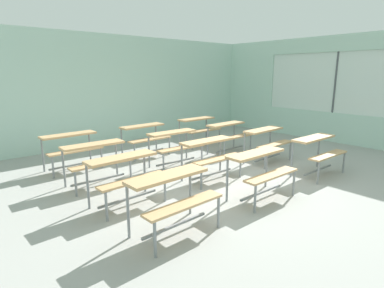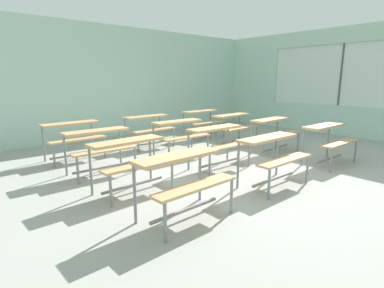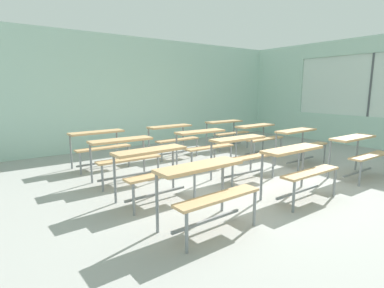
# 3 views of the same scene
# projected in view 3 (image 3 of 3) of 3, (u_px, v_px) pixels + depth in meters

# --- Properties ---
(ground) EXTENTS (10.00, 9.00, 0.05)m
(ground) POSITION_uv_depth(u_px,v_px,m) (257.00, 185.00, 5.12)
(ground) COLOR #9E9E99
(wall_back) EXTENTS (10.00, 0.12, 3.00)m
(wall_back) POSITION_uv_depth(u_px,v_px,m) (137.00, 93.00, 8.42)
(wall_back) COLOR silver
(wall_back) RESTS_ON ground
(desk_bench_r0c0) EXTENTS (1.12, 0.62, 0.74)m
(desk_bench_r0c0) POSITION_uv_depth(u_px,v_px,m) (206.00, 182.00, 3.40)
(desk_bench_r0c0) COLOR tan
(desk_bench_r0c0) RESTS_ON ground
(desk_bench_r0c1) EXTENTS (1.10, 0.59, 0.74)m
(desk_bench_r0c1) POSITION_uv_depth(u_px,v_px,m) (298.00, 161.00, 4.37)
(desk_bench_r0c1) COLOR tan
(desk_bench_r0c1) RESTS_ON ground
(desk_bench_r0c2) EXTENTS (1.11, 0.60, 0.74)m
(desk_bench_r0c2) POSITION_uv_depth(u_px,v_px,m) (358.00, 147.00, 5.42)
(desk_bench_r0c2) COLOR tan
(desk_bench_r0c2) RESTS_ON ground
(desk_bench_r1c0) EXTENTS (1.12, 0.64, 0.74)m
(desk_bench_r1c0) POSITION_uv_depth(u_px,v_px,m) (154.00, 162.00, 4.28)
(desk_bench_r1c0) COLOR tan
(desk_bench_r1c0) RESTS_ON ground
(desk_bench_r1c1) EXTENTS (1.11, 0.61, 0.74)m
(desk_bench_r1c1) POSITION_uv_depth(u_px,v_px,m) (242.00, 148.00, 5.33)
(desk_bench_r1c1) COLOR tan
(desk_bench_r1c1) RESTS_ON ground
(desk_bench_r1c2) EXTENTS (1.12, 0.63, 0.74)m
(desk_bench_r1c2) POSITION_uv_depth(u_px,v_px,m) (300.00, 138.00, 6.36)
(desk_bench_r1c2) COLOR tan
(desk_bench_r1c2) RESTS_ON ground
(desk_bench_r2c0) EXTENTS (1.11, 0.60, 0.74)m
(desk_bench_r2c0) POSITION_uv_depth(u_px,v_px,m) (124.00, 150.00, 5.17)
(desk_bench_r2c0) COLOR tan
(desk_bench_r2c0) RESTS_ON ground
(desk_bench_r2c1) EXTENTS (1.12, 0.62, 0.74)m
(desk_bench_r2c1) POSITION_uv_depth(u_px,v_px,m) (203.00, 140.00, 6.20)
(desk_bench_r2c1) COLOR tan
(desk_bench_r2c1) RESTS_ON ground
(desk_bench_r2c2) EXTENTS (1.12, 0.63, 0.74)m
(desk_bench_r2c2) POSITION_uv_depth(u_px,v_px,m) (259.00, 133.00, 7.21)
(desk_bench_r2c2) COLOR tan
(desk_bench_r2c2) RESTS_ON ground
(desk_bench_r3c0) EXTENTS (1.12, 0.63, 0.74)m
(desk_bench_r3c0) POSITION_uv_depth(u_px,v_px,m) (99.00, 140.00, 6.11)
(desk_bench_r3c0) COLOR tan
(desk_bench_r3c0) RESTS_ON ground
(desk_bench_r3c1) EXTENTS (1.12, 0.63, 0.74)m
(desk_bench_r3c1) POSITION_uv_depth(u_px,v_px,m) (172.00, 133.00, 7.08)
(desk_bench_r3c1) COLOR tan
(desk_bench_r3c1) RESTS_ON ground
(desk_bench_r3c2) EXTENTS (1.11, 0.60, 0.74)m
(desk_bench_r3c2) POSITION_uv_depth(u_px,v_px,m) (227.00, 128.00, 8.12)
(desk_bench_r3c2) COLOR tan
(desk_bench_r3c2) RESTS_ON ground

